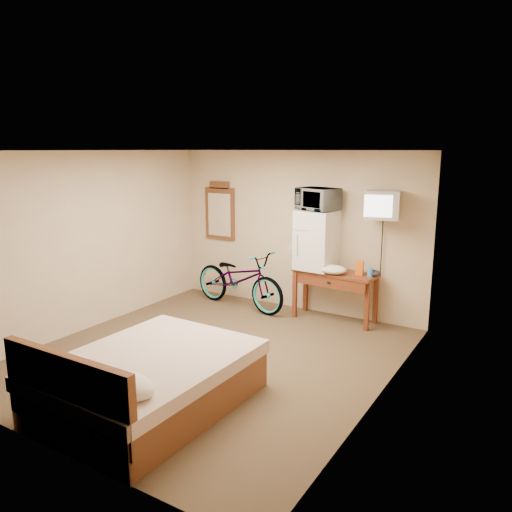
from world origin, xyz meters
name	(u,v)px	position (x,y,z in m)	size (l,w,h in m)	color
room	(209,258)	(0.00, 0.00, 1.25)	(4.60, 4.64, 2.50)	#433121
desk	(334,281)	(0.78, 2.00, 0.62)	(1.27, 0.57, 0.75)	brown
mini_fridge	(317,240)	(0.46, 2.05, 1.19)	(0.57, 0.55, 0.88)	silver
microwave	(318,199)	(0.46, 2.06, 1.80)	(0.60, 0.40, 0.33)	silver
snack_bag	(360,268)	(1.16, 2.02, 0.86)	(0.11, 0.06, 0.21)	#D35F12
blue_cup	(370,272)	(1.32, 2.00, 0.82)	(0.08, 0.08, 0.14)	#397FC2
cloth_cream	(333,269)	(0.80, 1.90, 0.81)	(0.41, 0.32, 0.13)	white
cloth_dark_a	(303,266)	(0.32, 1.92, 0.80)	(0.28, 0.21, 0.11)	black
cloth_dark_b	(374,273)	(1.36, 2.06, 0.80)	(0.20, 0.16, 0.09)	black
crt_television	(383,205)	(1.44, 2.02, 1.77)	(0.52, 0.61, 0.39)	black
wall_mirror	(220,211)	(-1.45, 2.27, 1.47)	(0.58, 0.04, 0.99)	brown
bicycle	(239,279)	(-0.77, 1.82, 0.47)	(0.63, 1.81, 0.95)	black
bed	(145,381)	(0.21, -1.37, 0.29)	(1.58, 2.07, 0.90)	brown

